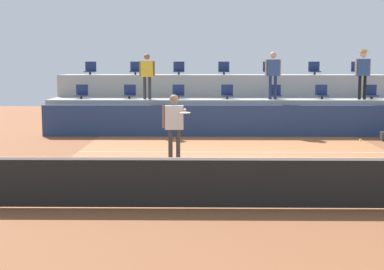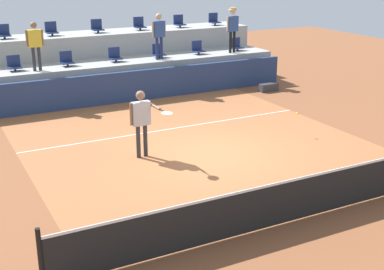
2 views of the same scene
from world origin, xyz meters
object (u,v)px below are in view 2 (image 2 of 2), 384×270
stadium_chair_upper_right (179,22)px  equipment_bag (269,87)px  stadium_chair_upper_mid_left (51,30)px  tennis_ball (297,113)px  stadium_chair_lower_far_right (236,45)px  stadium_chair_upper_far_right (214,20)px  tennis_player (142,117)px  stadium_chair_lower_center (115,56)px  stadium_chair_upper_left (4,33)px  stadium_chair_lower_right (198,49)px  stadium_chair_lower_mid_left (67,60)px  stadium_chair_upper_mid_right (139,25)px  spectator_in_grey (159,32)px  spectator_with_hat (233,25)px  stadium_chair_lower_mid_right (159,52)px  stadium_chair_lower_left (14,64)px  spectator_leaning_on_rail (35,42)px  stadium_chair_upper_center (97,27)px

stadium_chair_upper_right → equipment_bag: size_ratio=0.68×
stadium_chair_upper_mid_left → equipment_bag: 8.58m
stadium_chair_upper_mid_left → tennis_ball: bearing=-61.3°
stadium_chair_lower_far_right → stadium_chair_upper_far_right: stadium_chair_upper_far_right is taller
stadium_chair_upper_right → tennis_player: (-5.20, -8.42, -1.23)m
stadium_chair_lower_center → stadium_chair_lower_far_right: 5.30m
stadium_chair_lower_far_right → stadium_chair_upper_left: bearing=168.5°
stadium_chair_lower_right → stadium_chair_lower_far_right: same height
stadium_chair_lower_center → stadium_chair_upper_right: (3.55, 1.80, 0.85)m
stadium_chair_lower_center → stadium_chair_lower_right: size_ratio=1.00×
stadium_chair_lower_mid_left → stadium_chair_upper_far_right: (7.06, 1.80, 0.85)m
stadium_chair_upper_mid_right → spectator_in_grey: spectator_in_grey is taller
spectator_with_hat → stadium_chair_lower_mid_right: bearing=172.9°
stadium_chair_lower_left → equipment_bag: 9.36m
tennis_ball → spectator_with_hat: bearing=74.3°
stadium_chair_lower_center → stadium_chair_lower_right: same height
spectator_with_hat → tennis_ball: (-1.87, -6.65, -1.70)m
stadium_chair_lower_center → stadium_chair_lower_far_right: bearing=0.0°
stadium_chair_upper_mid_right → stadium_chair_lower_far_right: bearing=-26.8°
stadium_chair_upper_left → stadium_chair_upper_mid_right: size_ratio=1.00×
stadium_chair_lower_mid_left → stadium_chair_lower_center: same height
stadium_chair_lower_center → stadium_chair_upper_mid_right: stadium_chair_upper_mid_right is taller
spectator_leaning_on_rail → spectator_in_grey: spectator_in_grey is taller
stadium_chair_lower_center → stadium_chair_upper_center: 1.99m
stadium_chair_lower_mid_left → stadium_chair_lower_far_right: size_ratio=1.00×
tennis_player → spectator_leaning_on_rail: bearing=101.5°
stadium_chair_lower_center → stadium_chair_upper_left: size_ratio=1.00×
stadium_chair_upper_left → spectator_in_grey: size_ratio=0.30×
stadium_chair_lower_center → equipment_bag: size_ratio=0.68×
stadium_chair_upper_right → spectator_with_hat: 2.55m
stadium_chair_lower_mid_left → stadium_chair_upper_far_right: size_ratio=1.00×
stadium_chair_upper_mid_left → stadium_chair_upper_left: bearing=180.0°
stadium_chair_lower_far_right → stadium_chair_upper_right: bearing=134.2°
stadium_chair_lower_right → stadium_chair_upper_right: (0.06, 1.80, 0.85)m
stadium_chair_lower_mid_left → stadium_chair_upper_mid_left: size_ratio=1.00×
stadium_chair_lower_left → tennis_ball: stadium_chair_lower_left is taller
stadium_chair_lower_mid_right → stadium_chair_upper_right: 2.67m
stadium_chair_lower_far_right → stadium_chair_upper_mid_right: 4.09m
stadium_chair_upper_center → equipment_bag: (5.43, -4.09, -2.16)m
stadium_chair_lower_far_right → stadium_chair_upper_mid_right: size_ratio=1.00×
stadium_chair_upper_left → stadium_chair_upper_center: 3.53m
spectator_in_grey → spectator_with_hat: (3.23, 0.00, 0.07)m
stadium_chair_lower_mid_right → tennis_player: stadium_chair_lower_mid_right is taller
spectator_leaning_on_rail → equipment_bag: spectator_leaning_on_rail is taller
tennis_ball → stadium_chair_lower_left: bearing=133.1°
spectator_leaning_on_rail → equipment_bag: 8.76m
stadium_chair_upper_mid_right → stadium_chair_upper_right: same height
stadium_chair_upper_mid_left → stadium_chair_lower_mid_right: bearing=-26.4°
stadium_chair_upper_right → stadium_chair_upper_far_right: (1.70, 0.00, 0.00)m
stadium_chair_lower_mid_right → stadium_chair_upper_mid_left: stadium_chair_upper_mid_left is taller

